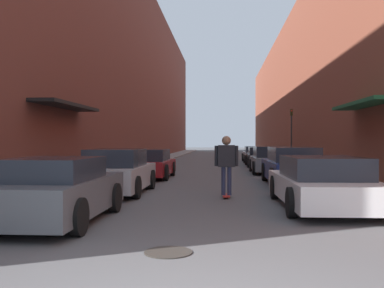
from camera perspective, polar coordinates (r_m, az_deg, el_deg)
name	(u,v)px	position (r m, az deg, el deg)	size (l,w,h in m)	color
ground	(217,164)	(30.17, 3.38, -2.65)	(145.68, 145.68, 0.00)	#515154
curb_strip_left	(163,159)	(37.14, -3.90, -1.97)	(1.80, 66.22, 0.12)	gray
curb_strip_right	(275,159)	(37.04, 10.94, -1.99)	(1.80, 66.22, 0.12)	gray
building_row_left	(130,76)	(38.04, -8.29, 8.99)	(4.90, 66.22, 14.57)	brown
building_row_right	(309,91)	(37.70, 15.37, 6.89)	(4.90, 66.22, 11.74)	brown
parked_car_left_0	(55,191)	(8.96, -17.75, -5.94)	(1.93, 3.97, 1.29)	#515459
parked_car_left_1	(118,172)	(13.39, -9.89, -3.73)	(1.85, 4.06, 1.37)	#B7B7BC
parked_car_left_2	(149,164)	(18.62, -5.81, -2.69)	(1.99, 3.94, 1.25)	maroon
parked_car_right_0	(321,183)	(10.81, 16.84, -4.99)	(2.04, 4.81, 1.25)	silver
parked_car_right_1	(292,167)	(16.14, 13.22, -2.94)	(1.92, 4.74, 1.39)	navy
parked_car_right_2	(271,160)	(21.69, 10.43, -2.16)	(1.95, 3.93, 1.35)	gray
parked_car_right_3	(261,157)	(27.39, 9.16, -1.70)	(1.86, 4.44, 1.22)	black
parked_car_right_4	(256,154)	(32.94, 8.54, -1.36)	(2.04, 4.67, 1.20)	#B7B7BC
skateboarder	(226,160)	(12.20, 4.61, -2.10)	(0.67, 0.78, 1.76)	#B2231E
manhole_cover	(168,252)	(6.39, -3.19, -14.20)	(0.70, 0.70, 0.02)	#332D28
traffic_light	(291,130)	(30.25, 13.11, 1.87)	(0.16, 0.22, 3.68)	#2D2D2D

